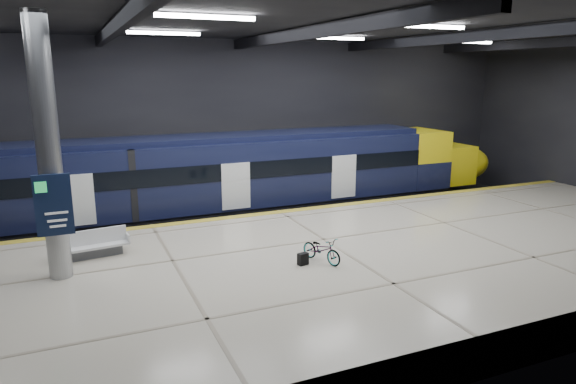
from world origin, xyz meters
TOP-DOWN VIEW (x-y plane):
  - ground at (0.00, 0.00)m, footprint 30.00×30.00m
  - room_shell at (-0.00, 0.00)m, footprint 30.10×16.10m
  - platform at (0.00, -2.50)m, footprint 30.00×11.00m
  - safety_strip at (0.00, 2.75)m, footprint 30.00×0.40m
  - rails at (0.00, 5.50)m, footprint 30.00×1.52m
  - train at (-2.62, 5.50)m, footprint 29.40×2.84m
  - bench at (-7.04, 0.31)m, footprint 1.98×1.01m
  - bicycle at (-1.01, -2.82)m, footprint 0.98×1.52m
  - pannier_bag at (-1.61, -2.82)m, footprint 0.33×0.24m
  - info_column at (-8.00, -1.03)m, footprint 0.90×0.78m

SIDE VIEW (x-z plane):
  - ground at x=0.00m, z-range 0.00..0.00m
  - rails at x=0.00m, z-range 0.00..0.16m
  - platform at x=0.00m, z-range 0.00..1.10m
  - safety_strip at x=0.00m, z-range 1.10..1.11m
  - pannier_bag at x=-1.61m, z-range 1.10..1.45m
  - bench at x=-7.04m, z-range 0.98..1.81m
  - bicycle at x=-1.01m, z-range 1.10..1.85m
  - train at x=-2.62m, z-range 0.16..3.95m
  - info_column at x=-8.00m, z-range 1.01..7.91m
  - room_shell at x=0.00m, z-range 1.69..9.74m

